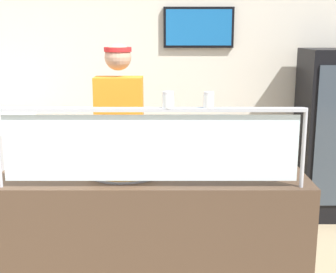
# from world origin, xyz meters

# --- Properties ---
(ground_plane) EXTENTS (12.00, 12.00, 0.00)m
(ground_plane) POSITION_xyz_m (0.99, 1.00, 0.00)
(ground_plane) COLOR tan
(ground_plane) RESTS_ON ground
(shop_rear_unit) EXTENTS (6.38, 0.13, 2.70)m
(shop_rear_unit) POSITION_xyz_m (0.99, 2.45, 1.36)
(shop_rear_unit) COLOR silver
(shop_rear_unit) RESTS_ON ground
(serving_counter) EXTENTS (1.98, 0.74, 0.95)m
(serving_counter) POSITION_xyz_m (0.99, 0.37, 0.47)
(serving_counter) COLOR #4C3828
(serving_counter) RESTS_ON ground
(sneeze_guard) EXTENTS (1.80, 0.06, 0.48)m
(sneeze_guard) POSITION_xyz_m (0.99, 0.06, 1.25)
(sneeze_guard) COLOR #B2B5BC
(sneeze_guard) RESTS_ON serving_counter
(pizza_tray) EXTENTS (0.48, 0.48, 0.04)m
(pizza_tray) POSITION_xyz_m (0.81, 0.34, 0.97)
(pizza_tray) COLOR #9EA0A8
(pizza_tray) RESTS_ON serving_counter
(pizza_server) EXTENTS (0.12, 0.29, 0.01)m
(pizza_server) POSITION_xyz_m (0.79, 0.32, 0.99)
(pizza_server) COLOR #ADAFB7
(pizza_server) RESTS_ON pizza_tray
(parmesan_shaker) EXTENTS (0.07, 0.07, 0.09)m
(parmesan_shaker) POSITION_xyz_m (1.09, 0.06, 1.47)
(parmesan_shaker) COLOR white
(parmesan_shaker) RESTS_ON sneeze_guard
(pepper_flake_shaker) EXTENTS (0.06, 0.06, 0.09)m
(pepper_flake_shaker) POSITION_xyz_m (1.32, 0.06, 1.47)
(pepper_flake_shaker) COLOR white
(pepper_flake_shaker) RESTS_ON sneeze_guard
(worker_figure) EXTENTS (0.41, 0.50, 1.76)m
(worker_figure) POSITION_xyz_m (0.70, 1.10, 1.01)
(worker_figure) COLOR #23232D
(worker_figure) RESTS_ON ground
(drink_fridge) EXTENTS (0.60, 0.61, 1.68)m
(drink_fridge) POSITION_xyz_m (2.72, 2.01, 0.84)
(drink_fridge) COLOR black
(drink_fridge) RESTS_ON ground
(prep_shelf) EXTENTS (0.70, 0.55, 0.90)m
(prep_shelf) POSITION_xyz_m (-0.50, 1.96, 0.45)
(prep_shelf) COLOR #B7BABF
(prep_shelf) RESTS_ON ground
(pizza_box_stack) EXTENTS (0.47, 0.45, 0.14)m
(pizza_box_stack) POSITION_xyz_m (-0.50, 1.96, 0.97)
(pizza_box_stack) COLOR silver
(pizza_box_stack) RESTS_ON prep_shelf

